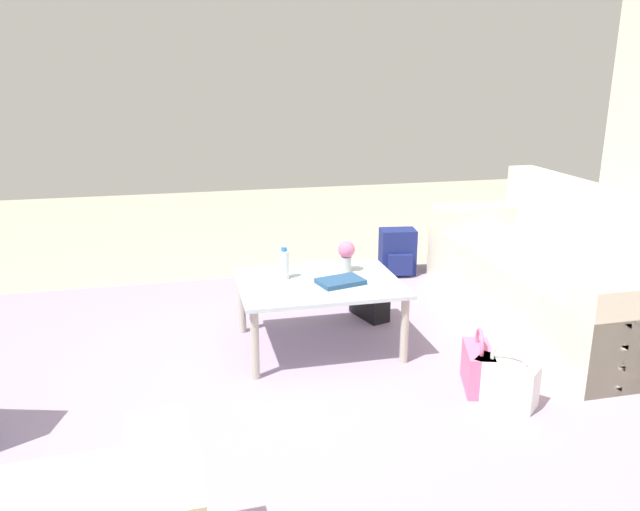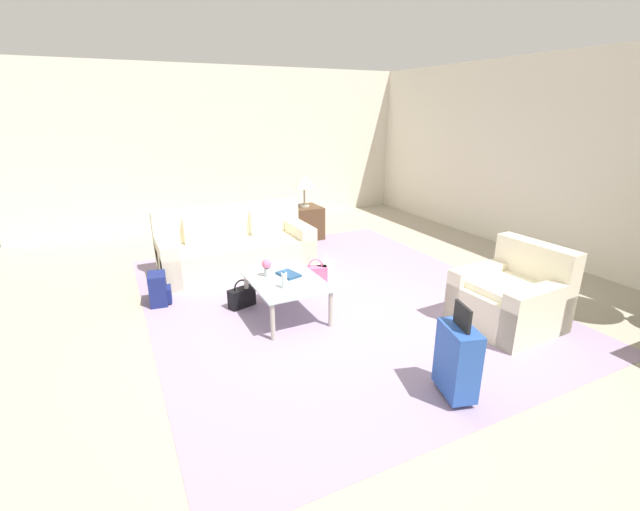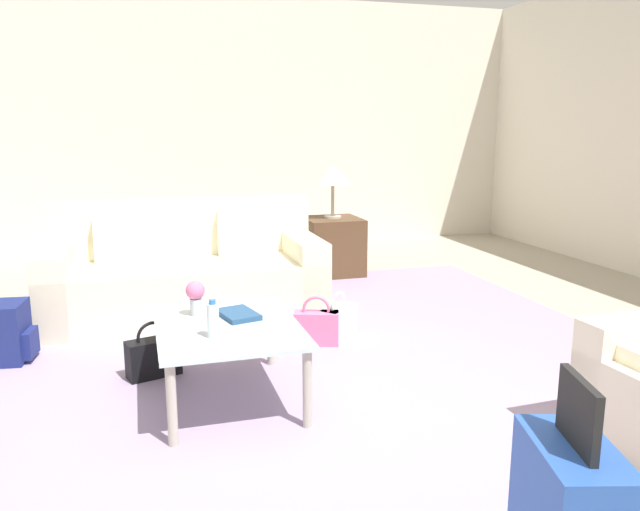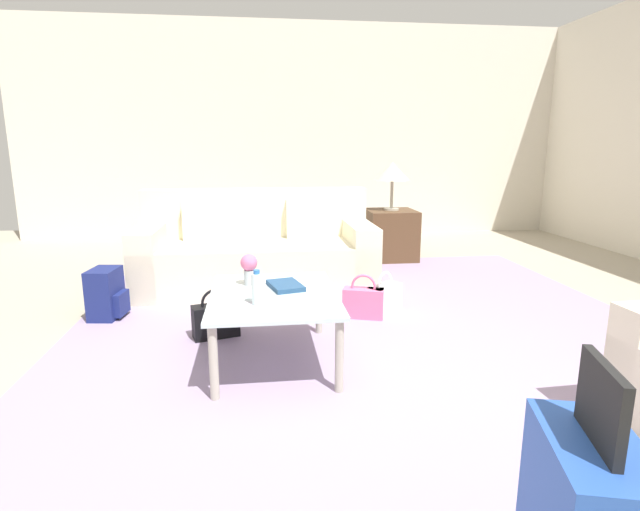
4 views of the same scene
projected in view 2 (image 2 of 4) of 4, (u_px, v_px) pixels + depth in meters
ground_plane at (341, 321)px, 4.89m from camera, size 12.00×12.00×0.00m
wall_back at (592, 164)px, 6.08m from camera, size 10.24×0.12×3.10m
wall_left at (221, 147)px, 8.67m from camera, size 0.12×8.00×3.10m
area_rug at (332, 298)px, 5.48m from camera, size 5.20×4.40×0.01m
couch at (235, 249)px, 6.40m from camera, size 0.92×2.21×0.93m
armchair at (513, 299)px, 4.73m from camera, size 0.98×0.99×0.91m
coffee_table at (286, 284)px, 4.89m from camera, size 1.00×0.78×0.45m
water_bottle at (284, 280)px, 4.63m from camera, size 0.06×0.06×0.20m
coffee_table_book at (289, 274)px, 5.00m from camera, size 0.31×0.25×0.03m
flower_vase at (267, 266)px, 4.96m from camera, size 0.11×0.11×0.21m
side_table at (305, 222)px, 7.92m from camera, size 0.57×0.57×0.60m
table_lamp at (304, 182)px, 7.68m from camera, size 0.41×0.41×0.56m
suitcase_blue at (457, 359)px, 3.50m from camera, size 0.44×0.32×0.85m
handbag_pink at (315, 274)px, 5.91m from camera, size 0.23×0.35×0.36m
handbag_black at (242, 297)px, 5.20m from camera, size 0.23×0.35×0.36m
handbag_white at (325, 270)px, 6.05m from camera, size 0.32×0.33×0.36m
backpack_navy at (159, 289)px, 5.26m from camera, size 0.32×0.28×0.40m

